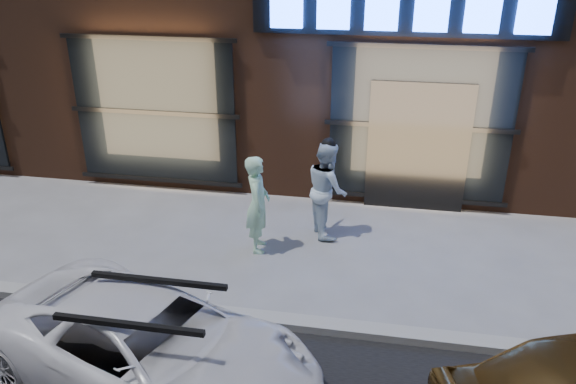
# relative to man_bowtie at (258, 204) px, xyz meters

# --- Properties ---
(ground) EXTENTS (90.00, 90.00, 0.00)m
(ground) POSITION_rel_man_bowtie_xyz_m (2.51, -1.91, -0.81)
(ground) COLOR slate
(ground) RESTS_ON ground
(curb) EXTENTS (60.00, 0.25, 0.12)m
(curb) POSITION_rel_man_bowtie_xyz_m (2.51, -1.91, -0.75)
(curb) COLOR gray
(curb) RESTS_ON ground
(man_bowtie) EXTENTS (0.50, 0.65, 1.61)m
(man_bowtie) POSITION_rel_man_bowtie_xyz_m (0.00, 0.00, 0.00)
(man_bowtie) COLOR #B4EDCC
(man_bowtie) RESTS_ON ground
(man_cap) EXTENTS (0.88, 0.98, 1.65)m
(man_cap) POSITION_rel_man_bowtie_xyz_m (1.02, 0.74, 0.02)
(man_cap) COLOR white
(man_cap) RESTS_ON ground
(white_suv) EXTENTS (4.32, 3.00, 1.09)m
(white_suv) POSITION_rel_man_bowtie_xyz_m (-0.48, -3.23, -0.26)
(white_suv) COLOR white
(white_suv) RESTS_ON ground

